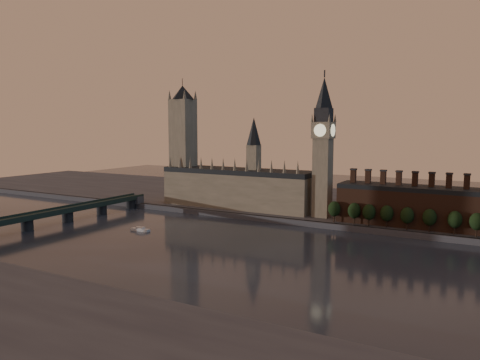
% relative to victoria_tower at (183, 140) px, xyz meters
% --- Properties ---
extents(ground, '(900.00, 900.00, 0.00)m').
position_rel_victoria_tower_xyz_m(ground, '(120.00, -115.00, -59.09)').
color(ground, black).
rests_on(ground, ground).
extents(north_bank, '(900.00, 182.00, 4.00)m').
position_rel_victoria_tower_xyz_m(north_bank, '(120.00, 63.04, -57.09)').
color(north_bank, '#4D4D52').
rests_on(north_bank, ground).
extents(palace_of_westminster, '(130.00, 30.30, 74.00)m').
position_rel_victoria_tower_xyz_m(palace_of_westminster, '(55.59, -0.09, -37.46)').
color(palace_of_westminster, gray).
rests_on(palace_of_westminster, north_bank).
extents(victoria_tower, '(24.00, 24.00, 108.00)m').
position_rel_victoria_tower_xyz_m(victoria_tower, '(0.00, 0.00, 0.00)').
color(victoria_tower, gray).
rests_on(victoria_tower, north_bank).
extents(big_ben, '(15.00, 15.00, 107.00)m').
position_rel_victoria_tower_xyz_m(big_ben, '(130.00, -5.00, -2.26)').
color(big_ben, gray).
rests_on(big_ben, north_bank).
extents(chimney_block, '(110.00, 25.00, 37.00)m').
position_rel_victoria_tower_xyz_m(chimney_block, '(200.00, -5.00, -41.27)').
color(chimney_block, '#4C2C1D').
rests_on(chimney_block, north_bank).
extents(embankment_tree_0, '(8.60, 8.60, 14.88)m').
position_rel_victoria_tower_xyz_m(embankment_tree_0, '(144.55, -20.63, -45.62)').
color(embankment_tree_0, black).
rests_on(embankment_tree_0, north_bank).
extents(embankment_tree_1, '(8.60, 8.60, 14.88)m').
position_rel_victoria_tower_xyz_m(embankment_tree_1, '(158.54, -20.36, -45.62)').
color(embankment_tree_1, black).
rests_on(embankment_tree_1, north_bank).
extents(embankment_tree_2, '(8.60, 8.60, 14.88)m').
position_rel_victoria_tower_xyz_m(embankment_tree_2, '(168.76, -20.87, -45.62)').
color(embankment_tree_2, black).
rests_on(embankment_tree_2, north_bank).
extents(embankment_tree_3, '(8.60, 8.60, 14.88)m').
position_rel_victoria_tower_xyz_m(embankment_tree_3, '(180.17, -19.62, -45.62)').
color(embankment_tree_3, black).
rests_on(embankment_tree_3, north_bank).
extents(embankment_tree_4, '(8.60, 8.60, 14.88)m').
position_rel_victoria_tower_xyz_m(embankment_tree_4, '(193.28, -20.63, -45.62)').
color(embankment_tree_4, black).
rests_on(embankment_tree_4, north_bank).
extents(embankment_tree_5, '(8.60, 8.60, 14.88)m').
position_rel_victoria_tower_xyz_m(embankment_tree_5, '(206.81, -20.18, -45.62)').
color(embankment_tree_5, black).
rests_on(embankment_tree_5, north_bank).
extents(embankment_tree_6, '(8.60, 8.60, 14.88)m').
position_rel_victoria_tower_xyz_m(embankment_tree_6, '(221.42, -20.12, -45.62)').
color(embankment_tree_6, black).
rests_on(embankment_tree_6, north_bank).
extents(embankment_tree_7, '(8.60, 8.60, 14.88)m').
position_rel_victoria_tower_xyz_m(embankment_tree_7, '(233.69, -20.61, -45.62)').
color(embankment_tree_7, black).
rests_on(embankment_tree_7, north_bank).
extents(westminster_bridge, '(14.00, 200.00, 11.55)m').
position_rel_victoria_tower_xyz_m(westminster_bridge, '(-35.00, -117.70, -51.65)').
color(westminster_bridge, '#1C2C25').
rests_on(westminster_bridge, ground).
extents(river_boat, '(14.14, 4.26, 2.81)m').
position_rel_victoria_tower_xyz_m(river_boat, '(32.79, -94.80, -58.01)').
color(river_boat, silver).
rests_on(river_boat, ground).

